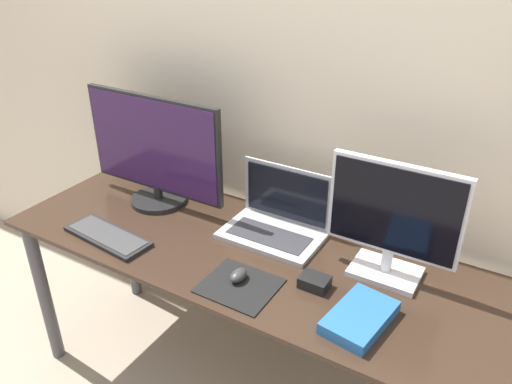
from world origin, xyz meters
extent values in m
cube|color=beige|center=(0.00, 0.71, 1.25)|extent=(7.00, 0.05, 2.50)
cube|color=#332319|center=(0.00, 0.32, 0.74)|extent=(1.88, 0.65, 0.02)
cylinder|color=#47474C|center=(-0.88, 0.06, 0.36)|extent=(0.06, 0.06, 0.73)
cylinder|color=#47474C|center=(-0.88, 0.59, 0.36)|extent=(0.06, 0.06, 0.73)
cylinder|color=#47474C|center=(0.88, 0.59, 0.36)|extent=(0.06, 0.06, 0.73)
cylinder|color=black|center=(-0.51, 0.45, 0.76)|extent=(0.24, 0.24, 0.02)
cylinder|color=black|center=(-0.51, 0.45, 0.79)|extent=(0.04, 0.04, 0.05)
cube|color=black|center=(-0.51, 0.45, 1.01)|extent=(0.65, 0.02, 0.40)
cube|color=#331947|center=(-0.51, 0.44, 1.01)|extent=(0.63, 0.01, 0.38)
cube|color=silver|center=(0.48, 0.45, 0.76)|extent=(0.23, 0.16, 0.02)
cylinder|color=silver|center=(0.48, 0.45, 0.81)|extent=(0.04, 0.04, 0.09)
cube|color=silver|center=(0.48, 0.45, 1.00)|extent=(0.43, 0.02, 0.31)
cube|color=black|center=(0.48, 0.44, 1.00)|extent=(0.41, 0.01, 0.29)
cube|color=#ADADB2|center=(0.04, 0.45, 0.76)|extent=(0.37, 0.23, 0.02)
cube|color=#2D2D33|center=(0.04, 0.43, 0.77)|extent=(0.31, 0.13, 0.00)
cube|color=#ADADB2|center=(0.04, 0.57, 0.88)|extent=(0.37, 0.01, 0.23)
cube|color=black|center=(0.04, 0.56, 0.88)|extent=(0.34, 0.00, 0.20)
cube|color=black|center=(-0.49, 0.13, 0.76)|extent=(0.37, 0.17, 0.02)
cube|color=#383838|center=(-0.49, 0.13, 0.76)|extent=(0.34, 0.14, 0.00)
cube|color=black|center=(0.09, 0.14, 0.75)|extent=(0.24, 0.21, 0.00)
ellipsoid|color=#333333|center=(0.08, 0.16, 0.77)|extent=(0.05, 0.07, 0.04)
cube|color=#235B9E|center=(0.49, 0.18, 0.77)|extent=(0.18, 0.26, 0.04)
cube|color=white|center=(0.49, 0.18, 0.77)|extent=(0.18, 0.25, 0.03)
cube|color=black|center=(0.30, 0.26, 0.77)|extent=(0.09, 0.07, 0.04)
camera|label=1|loc=(0.80, -0.94, 1.78)|focal=35.00mm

